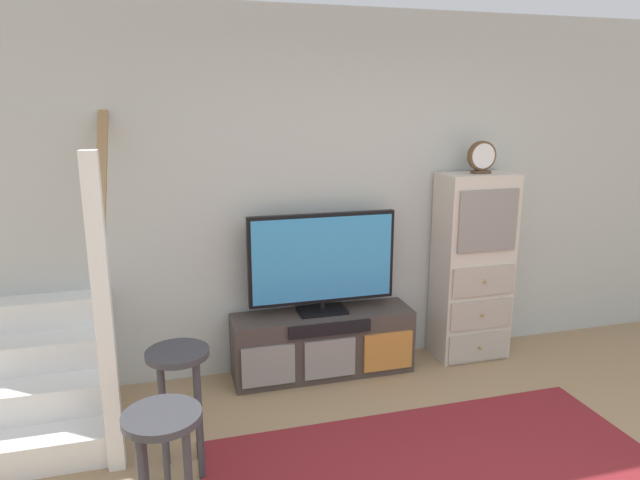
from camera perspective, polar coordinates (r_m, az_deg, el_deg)
back_wall at (r=4.39m, az=3.16°, el=4.74°), size 6.40×0.12×2.70m
media_console at (r=4.37m, az=0.31°, el=-10.42°), size 1.37×0.38×0.49m
television at (r=4.17m, az=0.24°, el=-2.11°), size 1.11×0.22×0.76m
side_cabinet at (r=4.68m, az=15.16°, el=-2.68°), size 0.58×0.38×1.50m
desk_clock at (r=4.51m, az=16.03°, el=8.03°), size 0.22×0.08×0.25m
staircase at (r=4.27m, az=-26.04°, el=-10.64°), size 1.00×1.36×2.20m
bar_stool_near at (r=2.70m, az=-15.44°, el=-20.07°), size 0.34×0.34×0.74m
bar_stool_far at (r=3.26m, az=-14.04°, el=-13.84°), size 0.34×0.34×0.74m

